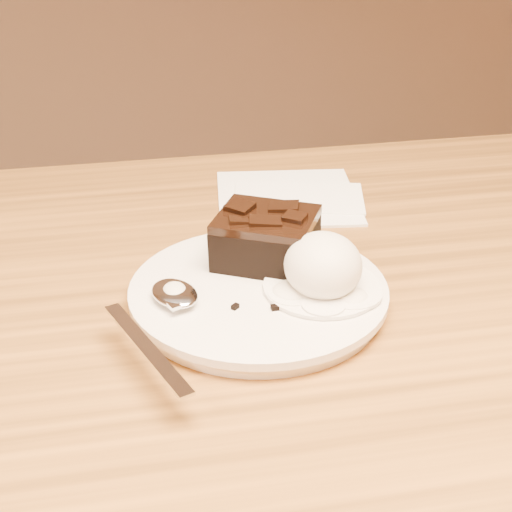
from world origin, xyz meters
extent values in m
cylinder|color=white|center=(0.07, 0.06, 0.76)|extent=(0.21, 0.21, 0.02)
cube|color=black|center=(0.09, 0.10, 0.79)|extent=(0.10, 0.10, 0.04)
ellipsoid|color=silver|center=(0.12, 0.04, 0.79)|extent=(0.06, 0.07, 0.05)
cylinder|color=white|center=(0.12, 0.04, 0.77)|extent=(0.10, 0.10, 0.00)
cube|color=white|center=(0.14, 0.26, 0.75)|extent=(0.16, 0.16, 0.01)
cube|color=black|center=(0.08, 0.02, 0.77)|extent=(0.01, 0.01, 0.00)
cube|color=black|center=(0.13, 0.02, 0.77)|extent=(0.01, 0.01, 0.00)
cube|color=black|center=(0.05, 0.03, 0.77)|extent=(0.01, 0.01, 0.00)
camera|label=1|loc=(-0.03, -0.47, 1.08)|focal=53.73mm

